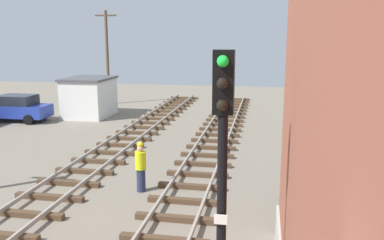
% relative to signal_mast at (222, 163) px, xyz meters
% --- Properties ---
extents(signal_mast, '(0.36, 0.40, 5.32)m').
position_rel_signal_mast_xyz_m(signal_mast, '(0.00, 0.00, 0.00)').
color(signal_mast, black).
rests_on(signal_mast, ground).
extents(control_hut, '(3.00, 3.80, 2.76)m').
position_rel_signal_mast_xyz_m(control_hut, '(-11.50, 19.63, -1.95)').
color(control_hut, silver).
rests_on(control_hut, ground).
extents(parked_car_blue, '(4.20, 2.04, 1.76)m').
position_rel_signal_mast_xyz_m(parked_car_blue, '(-15.49, 17.17, -2.44)').
color(parked_car_blue, '#23389E').
rests_on(parked_car_blue, ground).
extents(utility_pole_far, '(1.80, 0.24, 7.64)m').
position_rel_signal_mast_xyz_m(utility_pole_far, '(-12.19, 24.96, 0.67)').
color(utility_pole_far, brown).
rests_on(utility_pole_far, ground).
extents(track_worker_foreground, '(0.40, 0.40, 1.87)m').
position_rel_signal_mast_xyz_m(track_worker_foreground, '(-3.62, 6.55, -2.41)').
color(track_worker_foreground, '#262D4C').
rests_on(track_worker_foreground, ground).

